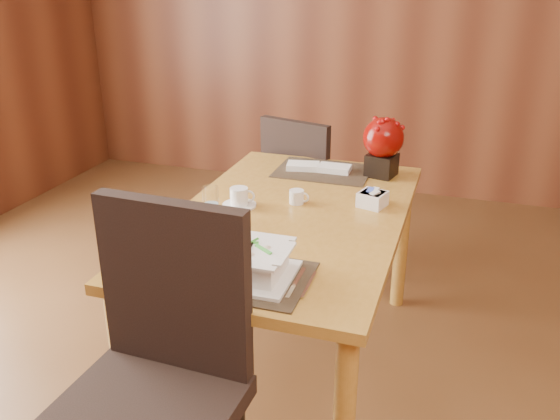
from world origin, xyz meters
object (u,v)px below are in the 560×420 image
(berry_decor, at_px, (383,143))
(bread_plate, at_px, (146,274))
(dining_table, at_px, (290,235))
(far_chair, at_px, (305,187))
(sugar_caddy, at_px, (372,199))
(creamer_jug, at_px, (297,197))
(soup_setting, at_px, (252,263))
(near_chair, at_px, (157,367))
(water_glass, at_px, (211,205))
(coffee_cup, at_px, (239,198))

(berry_decor, relative_size, bread_plate, 1.87)
(dining_table, distance_m, bread_plate, 0.71)
(dining_table, bearing_deg, far_chair, 101.83)
(sugar_caddy, relative_size, berry_decor, 0.37)
(dining_table, xyz_separation_m, berry_decor, (0.28, 0.58, 0.26))
(creamer_jug, height_order, bread_plate, creamer_jug)
(soup_setting, relative_size, sugar_caddy, 2.56)
(near_chair, bearing_deg, berry_decor, 76.84)
(sugar_caddy, relative_size, near_chair, 0.10)
(water_glass, bearing_deg, dining_table, 33.68)
(berry_decor, bearing_deg, bread_plate, -115.16)
(creamer_jug, distance_m, near_chair, 1.02)
(soup_setting, height_order, bread_plate, soup_setting)
(berry_decor, distance_m, near_chair, 1.55)
(creamer_jug, relative_size, berry_decor, 0.28)
(dining_table, distance_m, far_chair, 0.93)
(soup_setting, bearing_deg, bread_plate, -165.35)
(soup_setting, height_order, sugar_caddy, soup_setting)
(soup_setting, height_order, creamer_jug, soup_setting)
(coffee_cup, bearing_deg, dining_table, -2.36)
(creamer_jug, height_order, far_chair, far_chair)
(bread_plate, height_order, near_chair, near_chair)
(berry_decor, distance_m, bread_plate, 1.35)
(coffee_cup, relative_size, berry_decor, 0.50)
(berry_decor, bearing_deg, sugar_caddy, -86.13)
(coffee_cup, distance_m, bread_plate, 0.65)
(soup_setting, xyz_separation_m, water_glass, (-0.31, 0.37, 0.02))
(dining_table, bearing_deg, near_chair, -98.42)
(coffee_cup, relative_size, sugar_caddy, 1.37)
(near_chair, relative_size, far_chair, 1.16)
(dining_table, bearing_deg, sugar_caddy, 31.18)
(bread_plate, distance_m, near_chair, 0.33)
(coffee_cup, bearing_deg, berry_decor, 48.66)
(coffee_cup, relative_size, near_chair, 0.13)
(dining_table, distance_m, sugar_caddy, 0.38)
(water_glass, distance_m, creamer_jug, 0.39)
(sugar_caddy, bearing_deg, berry_decor, 93.87)
(sugar_caddy, bearing_deg, near_chair, -112.10)
(near_chair, bearing_deg, bread_plate, 125.67)
(coffee_cup, xyz_separation_m, bread_plate, (-0.07, -0.65, -0.03))
(coffee_cup, relative_size, bread_plate, 0.94)
(creamer_jug, xyz_separation_m, bread_plate, (-0.29, -0.75, -0.02))
(dining_table, relative_size, coffee_cup, 10.53)
(near_chair, bearing_deg, far_chair, 94.26)
(water_glass, height_order, creamer_jug, water_glass)
(dining_table, bearing_deg, berry_decor, 64.47)
(berry_decor, height_order, far_chair, berry_decor)
(soup_setting, relative_size, water_glass, 1.80)
(dining_table, xyz_separation_m, soup_setting, (0.04, -0.54, 0.15))
(dining_table, xyz_separation_m, coffee_cup, (-0.22, 0.01, 0.13))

